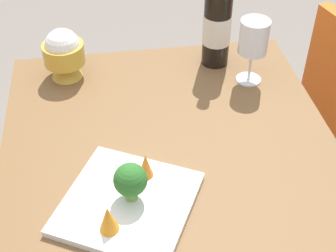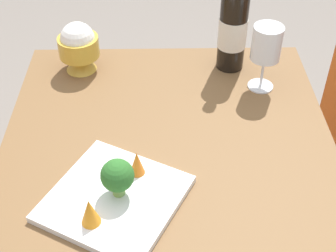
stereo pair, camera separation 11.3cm
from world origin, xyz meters
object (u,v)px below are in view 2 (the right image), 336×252
wine_bottle (233,24)px  rice_bowl (79,46)px  carrot_garnish_right (137,163)px  serving_plate (115,198)px  broccoli_floret (117,176)px  carrot_garnish_left (90,212)px  wine_glass (267,45)px

wine_bottle → rice_bowl: 0.42m
carrot_garnish_right → rice_bowl: bearing=22.0°
rice_bowl → serving_plate: (-0.48, -0.12, -0.07)m
carrot_garnish_right → broccoli_floret: bearing=147.9°
broccoli_floret → carrot_garnish_left: size_ratio=1.40×
carrot_garnish_left → broccoli_floret: bearing=-34.0°
wine_glass → carrot_garnish_left: 0.61m
wine_bottle → carrot_garnish_left: 0.65m
wine_glass → serving_plate: size_ratio=0.53×
wine_bottle → broccoli_floret: 0.56m
wine_bottle → serving_plate: bearing=149.4°
wine_glass → rice_bowl: size_ratio=1.26×
wine_glass → carrot_garnish_left: wine_glass is taller
serving_plate → carrot_garnish_right: carrot_garnish_right is taller
wine_glass → broccoli_floret: size_ratio=2.09×
wine_glass → rice_bowl: wine_glass is taller
rice_bowl → wine_bottle: bearing=-88.9°
serving_plate → carrot_garnish_right: 0.09m
serving_plate → broccoli_floret: bearing=-49.7°
carrot_garnish_left → carrot_garnish_right: 0.16m
wine_bottle → rice_bowl: wine_bottle is taller
wine_bottle → rice_bowl: size_ratio=2.38×
wine_bottle → serving_plate: size_ratio=1.00×
wine_glass → carrot_garnish_right: 0.46m
rice_bowl → broccoli_floret: bearing=-164.4°
serving_plate → carrot_garnish_left: carrot_garnish_left is taller
rice_bowl → carrot_garnish_left: rice_bowl is taller
wine_bottle → serving_plate: wine_bottle is taller
wine_bottle → carrot_garnish_right: wine_bottle is taller
wine_glass → serving_plate: wine_glass is taller
serving_plate → carrot_garnish_left: bearing=148.4°
rice_bowl → carrot_garnish_right: size_ratio=2.47×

